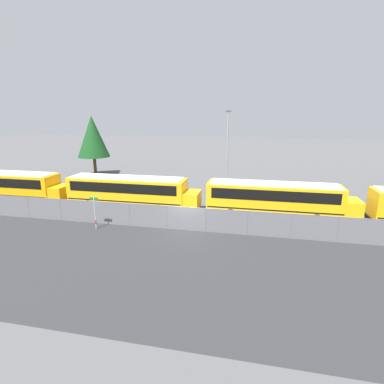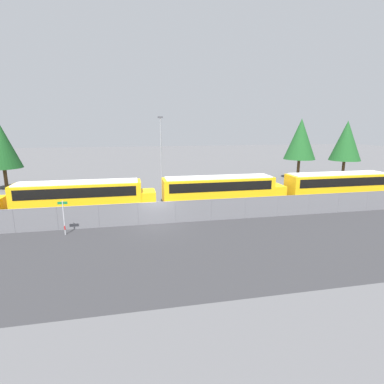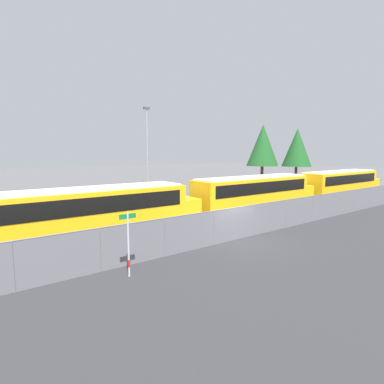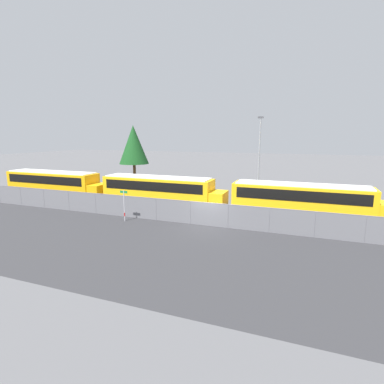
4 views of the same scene
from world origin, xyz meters
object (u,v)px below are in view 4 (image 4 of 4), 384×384
school_bus_1 (160,189)px  school_bus_2 (303,199)px  light_pole (259,154)px  school_bus_0 (54,182)px  tree_2 (134,145)px  street_sign (124,205)px

school_bus_1 → school_bus_2: (13.38, 0.15, 0.00)m
light_pole → school_bus_0: bearing=-156.1°
tree_2 → school_bus_0: bearing=-96.5°
school_bus_1 → street_sign: bearing=-95.4°
school_bus_0 → tree_2: (1.65, 14.41, 3.83)m
street_sign → light_pole: 17.49m
street_sign → tree_2: bearing=119.3°
school_bus_2 → light_pole: 10.82m
street_sign → light_pole: (8.79, 14.70, 3.57)m
tree_2 → light_pole: bearing=-13.9°
school_bus_1 → school_bus_2: 13.38m
tree_2 → street_sign: bearing=-60.7°
school_bus_0 → school_bus_2: size_ratio=1.00×
school_bus_0 → school_bus_1: (13.18, 0.37, 0.00)m
light_pole → tree_2: size_ratio=1.07×
school_bus_1 → light_pole: 12.73m
school_bus_1 → school_bus_2: bearing=0.6°
school_bus_2 → street_sign: 15.04m
school_bus_0 → school_bus_2: same height
school_bus_2 → school_bus_0: bearing=-178.9°
school_bus_0 → street_sign: 13.68m
school_bus_0 → school_bus_1: bearing=1.6°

